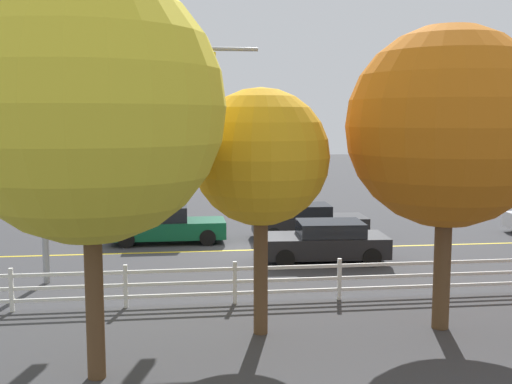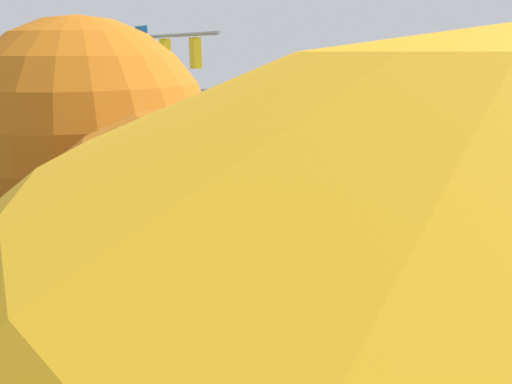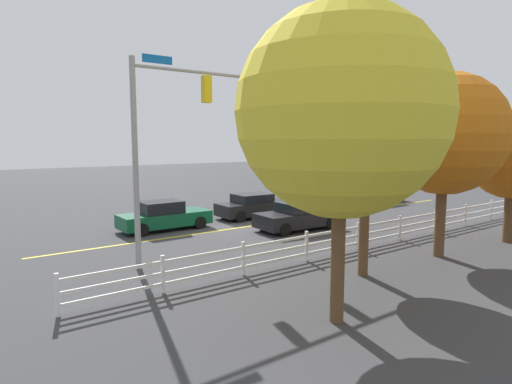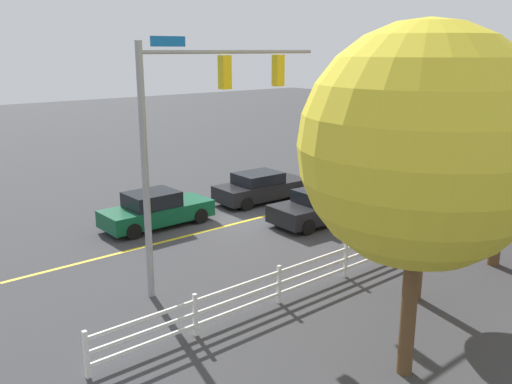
{
  "view_description": "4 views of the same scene",
  "coord_description": "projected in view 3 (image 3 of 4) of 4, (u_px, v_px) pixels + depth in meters",
  "views": [
    {
      "loc": [
        2.8,
        22.72,
        4.98
      ],
      "look_at": [
        0.25,
        2.68,
        2.54
      ],
      "focal_mm": 43.16,
      "sensor_mm": 36.0,
      "label": 1
    },
    {
      "loc": [
        -11.86,
        11.89,
        6.49
      ],
      "look_at": [
        -0.5,
        3.07,
        1.99
      ],
      "focal_mm": 31.53,
      "sensor_mm": 36.0,
      "label": 2
    },
    {
      "loc": [
        12.02,
        18.08,
        4.49
      ],
      "look_at": [
        0.1,
        1.72,
        2.07
      ],
      "focal_mm": 29.63,
      "sensor_mm": 36.0,
      "label": 3
    },
    {
      "loc": [
        14.05,
        17.28,
        7.11
      ],
      "look_at": [
        1.01,
        1.81,
        1.81
      ],
      "focal_mm": 38.27,
      "sensor_mm": 36.0,
      "label": 4
    }
  ],
  "objects": [
    {
      "name": "signal_assembly",
      "position": [
        184.0,
        122.0,
        15.47
      ],
      "size": [
        6.56,
        0.38,
        7.46
      ],
      "color": "gray",
      "rests_on": "ground_plane"
    },
    {
      "name": "ground_plane",
      "position": [
        238.0,
        228.0,
        22.07
      ],
      "size": [
        120.0,
        120.0,
        0.0
      ],
      "primitive_type": "plane",
      "color": "#38383A"
    },
    {
      "name": "tree_0",
      "position": [
        341.0,
        112.0,
        9.99
      ],
      "size": [
        5.07,
        5.07,
        7.72
      ],
      "color": "brown",
      "rests_on": "ground_plane"
    },
    {
      "name": "car_0",
      "position": [
        298.0,
        216.0,
        21.58
      ],
      "size": [
        4.41,
        2.18,
        1.41
      ],
      "rotation": [
        0.0,
        0.0,
        -0.05
      ],
      "color": "black",
      "rests_on": "ground_plane"
    },
    {
      "name": "white_rail_fence",
      "position": [
        380.0,
        231.0,
        18.42
      ],
      "size": [
        26.1,
        0.1,
        1.15
      ],
      "color": "white",
      "rests_on": "ground_plane"
    },
    {
      "name": "car_3",
      "position": [
        164.0,
        216.0,
        21.53
      ],
      "size": [
        4.6,
        1.91,
        1.49
      ],
      "rotation": [
        0.0,
        0.0,
        3.15
      ],
      "color": "#0C4C2D",
      "rests_on": "ground_plane"
    },
    {
      "name": "lane_center_stripe",
      "position": [
        296.0,
        220.0,
        24.41
      ],
      "size": [
        28.0,
        0.16,
        0.01
      ],
      "primitive_type": "cube",
      "color": "gold",
      "rests_on": "ground_plane"
    },
    {
      "name": "tree_2",
      "position": [
        445.0,
        134.0,
        16.07
      ],
      "size": [
        4.66,
        4.66,
        7.11
      ],
      "color": "brown",
      "rests_on": "ground_plane"
    },
    {
      "name": "car_1",
      "position": [
        255.0,
        206.0,
        25.07
      ],
      "size": [
        4.74,
        2.07,
        1.43
      ],
      "rotation": [
        0.0,
        0.0,
        3.1
      ],
      "color": "black",
      "rests_on": "ground_plane"
    },
    {
      "name": "car_2",
      "position": [
        378.0,
        193.0,
        31.34
      ],
      "size": [
        4.57,
        2.07,
        1.43
      ],
      "rotation": [
        0.0,
        0.0,
        3.17
      ],
      "color": "silver",
      "rests_on": "ground_plane"
    },
    {
      "name": "tree_1",
      "position": [
        366.0,
        154.0,
        13.79
      ],
      "size": [
        3.11,
        3.11,
        5.66
      ],
      "color": "brown",
      "rests_on": "ground_plane"
    }
  ]
}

